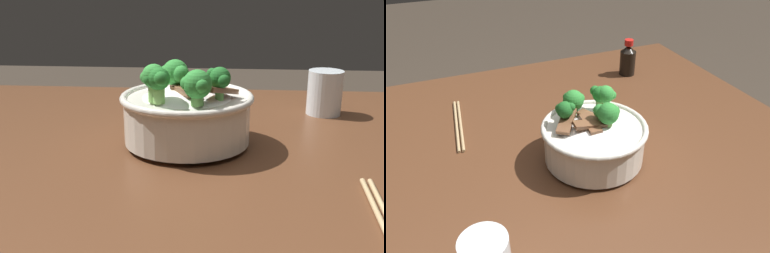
# 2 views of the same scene
# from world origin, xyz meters

# --- Properties ---
(dining_table) EXTENTS (1.13, 0.98, 0.80)m
(dining_table) POSITION_xyz_m (0.00, 0.00, 0.70)
(dining_table) COLOR #56331E
(dining_table) RESTS_ON ground
(rice_bowl) EXTENTS (0.22, 0.22, 0.15)m
(rice_bowl) POSITION_xyz_m (0.03, -0.07, 0.86)
(rice_bowl) COLOR silver
(rice_bowl) RESTS_ON dining_table
(chopsticks_pair) EXTENTS (0.04, 0.24, 0.01)m
(chopsticks_pair) POSITION_xyz_m (-0.22, 0.19, 0.80)
(chopsticks_pair) COLOR tan
(chopsticks_pair) RESTS_ON dining_table
(soy_sauce_bottle) EXTENTS (0.05, 0.05, 0.11)m
(soy_sauce_bottle) POSITION_xyz_m (0.31, 0.29, 0.85)
(soy_sauce_bottle) COLOR black
(soy_sauce_bottle) RESTS_ON dining_table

